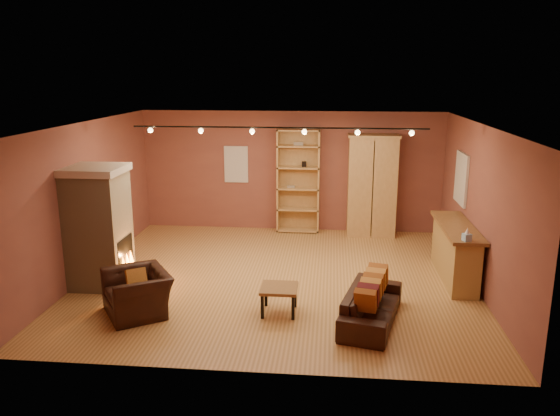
# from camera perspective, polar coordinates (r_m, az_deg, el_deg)

# --- Properties ---
(floor) EXTENTS (7.00, 7.00, 0.00)m
(floor) POSITION_cam_1_polar(r_m,az_deg,el_deg) (10.07, -0.30, -7.31)
(floor) COLOR #9E6D38
(floor) RESTS_ON ground
(ceiling) EXTENTS (7.00, 7.00, 0.00)m
(ceiling) POSITION_cam_1_polar(r_m,az_deg,el_deg) (9.42, -0.32, 8.77)
(ceiling) COLOR brown
(ceiling) RESTS_ON back_wall
(back_wall) EXTENTS (7.00, 0.02, 2.80)m
(back_wall) POSITION_cam_1_polar(r_m,az_deg,el_deg) (12.82, 1.17, 3.84)
(back_wall) COLOR brown
(back_wall) RESTS_ON floor
(left_wall) EXTENTS (0.02, 6.50, 2.80)m
(left_wall) POSITION_cam_1_polar(r_m,az_deg,el_deg) (10.58, -19.52, 0.86)
(left_wall) COLOR brown
(left_wall) RESTS_ON floor
(right_wall) EXTENTS (0.02, 6.50, 2.80)m
(right_wall) POSITION_cam_1_polar(r_m,az_deg,el_deg) (9.93, 20.21, -0.02)
(right_wall) COLOR brown
(right_wall) RESTS_ON floor
(fireplace) EXTENTS (1.01, 0.98, 2.12)m
(fireplace) POSITION_cam_1_polar(r_m,az_deg,el_deg) (9.95, -18.39, -1.88)
(fireplace) COLOR tan
(fireplace) RESTS_ON floor
(back_window) EXTENTS (0.56, 0.04, 0.86)m
(back_window) POSITION_cam_1_polar(r_m,az_deg,el_deg) (12.94, -4.61, 4.57)
(back_window) COLOR silver
(back_window) RESTS_ON back_wall
(bookcase) EXTENTS (0.98, 0.38, 2.41)m
(bookcase) POSITION_cam_1_polar(r_m,az_deg,el_deg) (12.72, 1.94, 2.95)
(bookcase) COLOR tan
(bookcase) RESTS_ON floor
(armoire) EXTENTS (1.14, 0.65, 2.32)m
(armoire) POSITION_cam_1_polar(r_m,az_deg,el_deg) (12.57, 9.58, 2.36)
(armoire) COLOR tan
(armoire) RESTS_ON floor
(bar_counter) EXTENTS (0.57, 2.11, 1.01)m
(bar_counter) POSITION_cam_1_polar(r_m,az_deg,el_deg) (10.36, 17.82, -4.37)
(bar_counter) COLOR tan
(bar_counter) RESTS_ON floor
(tissue_box) EXTENTS (0.14, 0.14, 0.21)m
(tissue_box) POSITION_cam_1_polar(r_m,az_deg,el_deg) (9.31, 18.96, -2.74)
(tissue_box) COLOR #92C1EA
(tissue_box) RESTS_ON bar_counter
(right_window) EXTENTS (0.05, 0.90, 1.00)m
(right_window) POSITION_cam_1_polar(r_m,az_deg,el_deg) (11.21, 18.42, 2.95)
(right_window) COLOR silver
(right_window) RESTS_ON right_wall
(loveseat) EXTENTS (0.92, 1.83, 0.75)m
(loveseat) POSITION_cam_1_polar(r_m,az_deg,el_deg) (8.38, 9.56, -9.34)
(loveseat) COLOR black
(loveseat) RESTS_ON floor
(armchair) EXTENTS (1.13, 1.23, 0.90)m
(armchair) POSITION_cam_1_polar(r_m,az_deg,el_deg) (8.79, -14.71, -7.87)
(armchair) COLOR black
(armchair) RESTS_ON floor
(coffee_table) EXTENTS (0.56, 0.56, 0.43)m
(coffee_table) POSITION_cam_1_polar(r_m,az_deg,el_deg) (8.56, -0.09, -8.63)
(coffee_table) COLOR brown
(coffee_table) RESTS_ON floor
(track_rail) EXTENTS (5.20, 0.09, 0.13)m
(track_rail) POSITION_cam_1_polar(r_m,az_deg,el_deg) (9.63, -0.20, 8.20)
(track_rail) COLOR black
(track_rail) RESTS_ON ceiling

